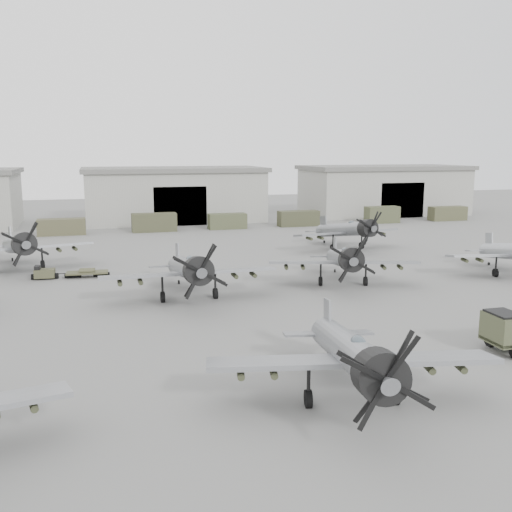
% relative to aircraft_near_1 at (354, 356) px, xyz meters
% --- Properties ---
extents(ground, '(220.00, 220.00, 0.00)m').
position_rel_aircraft_near_1_xyz_m(ground, '(1.68, 9.53, -2.43)').
color(ground, '#5E5D5B').
rests_on(ground, ground).
extents(hangar_center, '(29.00, 14.80, 8.70)m').
position_rel_aircraft_near_1_xyz_m(hangar_center, '(1.68, 71.50, 1.94)').
color(hangar_center, gray).
rests_on(hangar_center, ground).
extents(hangar_right, '(29.00, 14.80, 8.70)m').
position_rel_aircraft_near_1_xyz_m(hangar_right, '(39.68, 71.50, 1.94)').
color(hangar_right, gray).
rests_on(hangar_right, ground).
extents(support_truck_2, '(6.33, 2.20, 2.24)m').
position_rel_aircraft_near_1_xyz_m(support_truck_2, '(-15.43, 59.53, -1.31)').
color(support_truck_2, '#47462F').
rests_on(support_truck_2, ground).
extents(support_truck_3, '(6.29, 2.20, 2.61)m').
position_rel_aircraft_near_1_xyz_m(support_truck_3, '(-2.87, 59.53, -1.12)').
color(support_truck_3, '#3E3F29').
rests_on(support_truck_3, ground).
extents(support_truck_4, '(5.60, 2.20, 2.24)m').
position_rel_aircraft_near_1_xyz_m(support_truck_4, '(7.83, 59.53, -1.31)').
color(support_truck_4, '#44482F').
rests_on(support_truck_4, ground).
extents(support_truck_5, '(6.24, 2.20, 2.34)m').
position_rel_aircraft_near_1_xyz_m(support_truck_5, '(19.01, 59.53, -1.26)').
color(support_truck_5, '#3A3C27').
rests_on(support_truck_5, ground).
extents(support_truck_6, '(5.38, 2.20, 2.62)m').
position_rel_aircraft_near_1_xyz_m(support_truck_6, '(33.19, 59.53, -1.12)').
color(support_truck_6, '#44482F').
rests_on(support_truck_6, ground).
extents(support_truck_7, '(6.21, 2.20, 2.29)m').
position_rel_aircraft_near_1_xyz_m(support_truck_7, '(45.20, 59.53, -1.28)').
color(support_truck_7, '#46472F').
rests_on(support_truck_7, ground).
extents(aircraft_near_1, '(13.45, 12.10, 5.34)m').
position_rel_aircraft_near_1_xyz_m(aircraft_near_1, '(0.00, 0.00, 0.00)').
color(aircraft_near_1, gray).
rests_on(aircraft_near_1, ground).
extents(aircraft_mid_1, '(13.60, 12.23, 5.48)m').
position_rel_aircraft_near_1_xyz_m(aircraft_mid_1, '(-4.15, 20.44, 0.06)').
color(aircraft_mid_1, gray).
rests_on(aircraft_mid_1, ground).
extents(aircraft_mid_2, '(12.89, 11.61, 5.15)m').
position_rel_aircraft_near_1_xyz_m(aircraft_mid_2, '(9.37, 21.72, -0.09)').
color(aircraft_mid_2, gray).
rests_on(aircraft_mid_2, ground).
extents(aircraft_far_0, '(13.99, 12.59, 5.56)m').
position_rel_aircraft_near_1_xyz_m(aircraft_far_0, '(-18.12, 35.69, 0.10)').
color(aircraft_far_0, gray).
rests_on(aircraft_far_0, ground).
extents(aircraft_far_1, '(13.08, 11.77, 5.20)m').
position_rel_aircraft_near_1_xyz_m(aircraft_far_1, '(17.35, 38.02, -0.07)').
color(aircraft_far_1, gray).
rests_on(aircraft_far_1, ground).
extents(tug_trailer, '(6.48, 1.60, 1.29)m').
position_rel_aircraft_near_1_xyz_m(tug_trailer, '(-14.16, 31.35, -1.94)').
color(tug_trailer, '#43442C').
rests_on(tug_trailer, ground).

